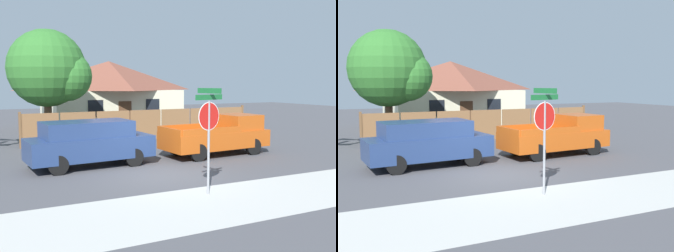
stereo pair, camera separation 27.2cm
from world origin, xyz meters
TOP-DOWN VIEW (x-y plane):
  - ground_plane at (0.00, 0.00)m, footprint 80.00×80.00m
  - sidewalk_strip at (0.00, -3.60)m, footprint 36.00×3.20m
  - wooden_fence at (2.91, 8.16)m, footprint 13.47×0.12m
  - house at (3.32, 16.08)m, footprint 9.69×7.40m
  - oak_tree at (-2.02, 9.20)m, footprint 4.27×4.07m
  - red_suv at (-1.83, 2.50)m, footprint 4.85×2.20m
  - orange_pickup at (4.10, 2.52)m, footprint 4.97×2.33m
  - stop_sign at (0.22, -2.75)m, footprint 1.01×0.91m

SIDE VIEW (x-z plane):
  - ground_plane at x=0.00m, z-range 0.00..0.00m
  - sidewalk_strip at x=0.00m, z-range 0.00..0.01m
  - orange_pickup at x=4.10m, z-range -0.03..1.73m
  - wooden_fence at x=2.91m, z-range -0.05..1.75m
  - red_suv at x=-1.83m, z-range 0.07..1.84m
  - stop_sign at x=0.22m, z-range 0.55..3.61m
  - house at x=3.32m, z-range 0.09..4.91m
  - oak_tree at x=-2.02m, z-range 0.87..6.88m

